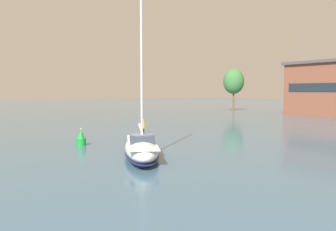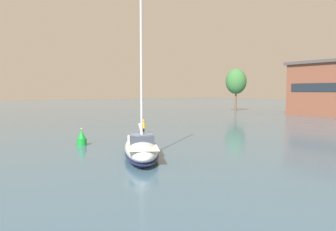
# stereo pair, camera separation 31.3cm
# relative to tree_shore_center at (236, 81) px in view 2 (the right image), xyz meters

# --- Properties ---
(ground_plane) EXTENTS (400.00, 400.00, 0.00)m
(ground_plane) POSITION_rel_tree_shore_center_xyz_m (41.43, -58.41, -8.82)
(ground_plane) COLOR #42667F
(tree_shore_center) EXTENTS (6.12, 6.12, 12.61)m
(tree_shore_center) POSITION_rel_tree_shore_center_xyz_m (0.00, 0.00, 0.00)
(tree_shore_center) COLOR brown
(tree_shore_center) RESTS_ON ground
(sailboat_main) EXTENTS (10.74, 7.79, 14.62)m
(sailboat_main) POSITION_rel_tree_shore_center_xyz_m (41.46, -58.43, -7.83)
(sailboat_main) COLOR silver
(sailboat_main) RESTS_ON ground
(channel_buoy) EXTENTS (1.06, 1.06, 1.93)m
(channel_buoy) POSITION_rel_tree_shore_center_xyz_m (31.89, -60.27, -8.06)
(channel_buoy) COLOR green
(channel_buoy) RESTS_ON ground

